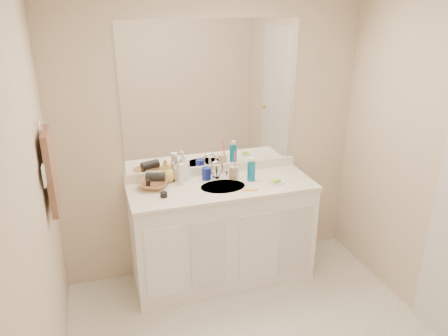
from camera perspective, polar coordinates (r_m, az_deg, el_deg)
name	(u,v)px	position (r m, az deg, el deg)	size (l,w,h in m)	color
wall_back	(212,138)	(3.69, -1.53, 3.93)	(2.60, 0.02, 2.40)	beige
wall_left	(34,237)	(2.38, -23.62, -8.27)	(0.02, 2.60, 2.40)	beige
vanity_cabinet	(222,234)	(3.76, -0.23, -8.63)	(1.50, 0.55, 0.85)	white
countertop	(222,187)	(3.56, -0.24, -2.49)	(1.52, 0.57, 0.03)	white
backsplash	(213,170)	(3.77, -1.42, -0.20)	(1.52, 0.03, 0.08)	white
sink_basin	(223,188)	(3.54, -0.15, -2.57)	(0.37, 0.37, 0.02)	beige
faucet	(216,172)	(3.68, -0.99, -0.53)	(0.02, 0.02, 0.11)	silver
mirror	(212,96)	(3.59, -1.56, 9.38)	(1.48, 0.01, 1.20)	white
blue_mug	(206,174)	(3.65, -2.31, -0.72)	(0.08, 0.08, 0.10)	navy
tan_cup	(234,172)	(3.67, 1.27, -0.58)	(0.08, 0.08, 0.11)	#C8AB8D
toothbrush	(235,162)	(3.64, 1.43, 0.84)	(0.01, 0.01, 0.19)	#FF436A
mouthwash_bottle	(251,171)	(3.63, 3.59, -0.44)	(0.07, 0.07, 0.16)	#0C6E96
soap_dish	(276,183)	(3.61, 6.82, -1.95)	(0.11, 0.09, 0.01)	silver
green_soap	(276,181)	(3.60, 6.83, -1.69)	(0.06, 0.05, 0.02)	#AAE437
orange_comb	(251,190)	(3.47, 3.50, -2.90)	(0.13, 0.03, 0.01)	orange
dark_jar	(164,195)	(3.38, -7.87, -3.48)	(0.06, 0.06, 0.04)	black
extra_white_bottle	(181,174)	(3.56, -5.60, -0.82)	(0.06, 0.06, 0.18)	white
soap_bottle_white	(185,167)	(3.65, -5.07, 0.11)	(0.08, 0.08, 0.21)	white
soap_bottle_cream	(179,170)	(3.64, -5.89, -0.29)	(0.08, 0.08, 0.18)	beige
soap_bottle_yellow	(168,173)	(3.63, -7.34, -0.61)	(0.12, 0.12, 0.16)	#DFBC56
wicker_basket	(153,184)	(3.55, -9.21, -2.12)	(0.23, 0.23, 0.06)	#A87043
hair_dryer	(155,177)	(3.53, -8.95, -1.17)	(0.08, 0.08, 0.15)	black
towel_ring	(40,127)	(2.97, -22.85, 4.94)	(0.11, 0.11, 0.01)	silver
hand_towel	(51,171)	(3.06, -21.69, -0.39)	(0.04, 0.32, 0.55)	brown
switch_plate	(44,176)	(2.86, -22.45, -0.93)	(0.01, 0.09, 0.13)	white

